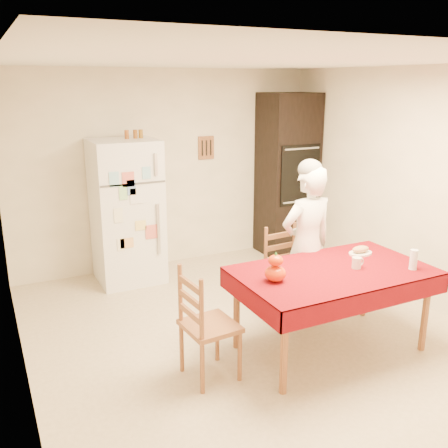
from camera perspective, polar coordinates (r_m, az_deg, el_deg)
floor at (r=4.91m, az=3.09°, el=-12.41°), size 4.50×4.50×0.00m
room_shell at (r=4.39m, az=3.40°, el=6.60°), size 4.02×4.52×2.51m
refrigerator at (r=6.02m, az=-11.07°, el=1.38°), size 0.75×0.74×1.70m
oven_cabinet at (r=6.93m, az=7.24°, el=5.57°), size 0.70×0.62×2.20m
dining_table at (r=4.47m, az=12.32°, el=-5.95°), size 1.70×1.00×0.76m
chair_far at (r=5.10m, az=7.08°, el=-5.16°), size 0.45×0.43×0.95m
chair_left at (r=4.02m, az=-2.43°, el=-11.05°), size 0.43×0.45×0.95m
seated_woman at (r=4.94m, az=9.42°, el=-2.44°), size 0.59×0.40×1.58m
coffee_mug at (r=4.51m, az=14.91°, el=-4.31°), size 0.08×0.08×0.10m
pumpkin_lower at (r=4.10m, az=5.89°, el=-5.64°), size 0.18×0.18×0.13m
pumpkin_upper at (r=4.06m, az=5.94°, el=-4.16°), size 0.12×0.12×0.09m
wine_glass at (r=4.63m, az=20.84°, el=-3.82°), size 0.07×0.07×0.18m
bread_plate at (r=4.89m, az=15.31°, el=-3.24°), size 0.24×0.24×0.02m
bread_loaf at (r=4.88m, az=15.35°, el=-2.79°), size 0.18×0.10×0.06m
spice_jar_left at (r=5.93m, az=-11.06°, el=10.01°), size 0.05×0.05×0.10m
spice_jar_mid at (r=5.96m, az=-10.10°, el=10.09°), size 0.05×0.05×0.10m
spice_jar_right at (r=5.97m, az=-9.49°, el=10.13°), size 0.05×0.05×0.10m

